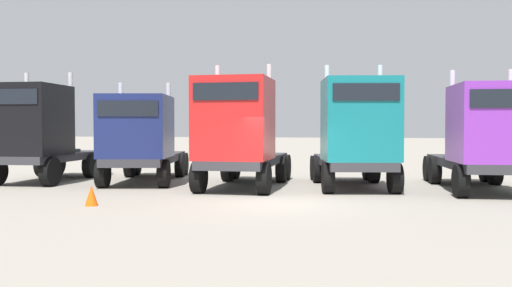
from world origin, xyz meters
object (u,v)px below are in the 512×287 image
semi_truck_red (239,133)px  semi_truck_purple (487,137)px  semi_truck_navy (141,138)px  semi_truck_black (38,132)px  semi_truck_teal (357,134)px  traffic_cone_near (91,195)px

semi_truck_red → semi_truck_purple: size_ratio=0.97×
semi_truck_navy → semi_truck_red: (4.16, -0.98, 0.21)m
semi_truck_black → semi_truck_navy: 4.15m
semi_truck_red → semi_truck_teal: 4.09m
semi_truck_red → semi_truck_teal: (3.99, 0.89, -0.03)m
semi_truck_navy → semi_truck_red: 4.28m
semi_truck_red → semi_truck_purple: bearing=94.2°
semi_truck_black → semi_truck_teal: size_ratio=0.96×
semi_truck_navy → traffic_cone_near: bearing=-1.6°
traffic_cone_near → semi_truck_purple: bearing=25.5°
semi_truck_black → semi_truck_teal: (12.25, 0.46, -0.04)m
semi_truck_navy → semi_truck_teal: bearing=76.2°
semi_truck_navy → traffic_cone_near: size_ratio=11.81×
semi_truck_red → traffic_cone_near: size_ratio=11.02×
semi_truck_black → semi_truck_red: bearing=81.8°
semi_truck_navy → traffic_cone_near: 5.77m
semi_truck_navy → semi_truck_black: bearing=-95.6°
semi_truck_teal → traffic_cone_near: (-7.02, -5.37, -1.67)m
semi_truck_red → traffic_cone_near: semi_truck_red is taller
semi_truck_teal → semi_truck_black: bearing=-99.8°
semi_truck_purple → semi_truck_black: bearing=-93.6°
semi_truck_teal → traffic_cone_near: semi_truck_teal is taller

